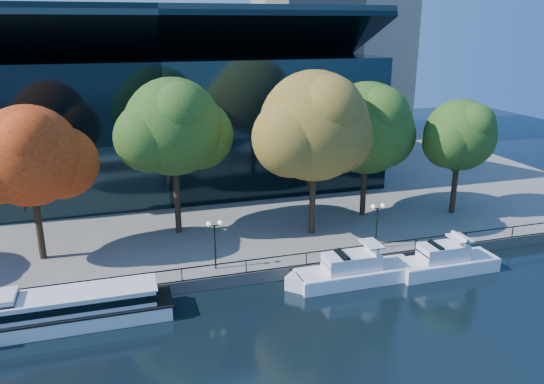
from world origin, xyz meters
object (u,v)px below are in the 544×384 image
object	(u,v)px
tree_3	(317,128)
tree_5	(461,137)
lamp_2	(377,216)
cruiser_near	(352,271)
cruiser_far	(442,261)
lamp_1	(215,234)
tree_1	(32,158)
tree_2	(175,129)
tree_4	(369,130)
tour_boat	(64,309)

from	to	relation	value
tree_3	tree_5	world-z (taller)	tree_3
tree_5	lamp_2	world-z (taller)	tree_5
cruiser_near	lamp_2	bearing A→B (deg)	42.13
cruiser_far	lamp_1	world-z (taller)	lamp_1
cruiser_far	tree_1	size ratio (longest dim) A/B	0.76
tree_2	tree_5	bearing A→B (deg)	-5.49
tree_1	tree_3	world-z (taller)	tree_3
cruiser_near	tree_4	world-z (taller)	tree_4
tree_4	tree_1	bearing A→B (deg)	-176.23
tree_1	lamp_1	bearing A→B (deg)	-24.68
tree_2	tree_5	size ratio (longest dim) A/B	1.23
cruiser_near	cruiser_far	size ratio (longest dim) A/B	1.12
cruiser_near	tree_5	bearing A→B (deg)	30.79
cruiser_far	tree_3	distance (m)	15.35
tour_boat	tree_1	bearing A→B (deg)	102.36
cruiser_far	lamp_2	bearing A→B (deg)	135.08
tree_1	tree_5	xyz separation A→B (m)	(39.09, -0.07, -0.61)
tree_1	tree_4	bearing A→B (deg)	3.77
cruiser_near	lamp_2	size ratio (longest dim) A/B	2.68
tree_2	cruiser_near	bearing A→B (deg)	-45.63
tree_2	lamp_2	size ratio (longest dim) A/B	3.53
cruiser_far	tree_5	distance (m)	15.02
tree_5	lamp_1	distance (m)	27.10
tree_4	lamp_1	distance (m)	19.54
tree_3	lamp_1	bearing A→B (deg)	-154.39
lamp_1	tree_5	bearing A→B (deg)	12.93
tour_boat	tree_4	world-z (taller)	tree_4
tour_boat	tree_2	bearing A→B (deg)	52.25
tour_boat	lamp_1	distance (m)	11.91
cruiser_near	lamp_2	distance (m)	5.95
tour_boat	lamp_2	bearing A→B (deg)	8.06
lamp_2	tree_4	bearing A→B (deg)	70.17
cruiser_far	tree_1	distance (m)	33.80
tree_2	lamp_1	bearing A→B (deg)	-79.39
lamp_1	lamp_2	world-z (taller)	same
lamp_2	tree_2	bearing A→B (deg)	151.10
tree_1	tree_2	size ratio (longest dim) A/B	0.89
tree_1	tree_3	bearing A→B (deg)	-2.79
tree_2	cruiser_far	bearing A→B (deg)	-32.75
tree_3	tree_1	bearing A→B (deg)	177.21
tree_5	tour_boat	bearing A→B (deg)	-165.59
tree_2	tree_3	distance (m)	12.40
lamp_1	tree_1	bearing A→B (deg)	155.32
tree_5	lamp_1	xyz separation A→B (m)	(-25.97, -5.96, -4.94)
tree_2	lamp_2	bearing A→B (deg)	-28.90
tree_5	lamp_2	xyz separation A→B (m)	(-11.98, -5.96, -4.94)
tree_3	lamp_2	world-z (taller)	tree_3
cruiser_far	lamp_2	distance (m)	6.41
cruiser_near	tree_2	world-z (taller)	tree_2
cruiser_far	tree_3	bearing A→B (deg)	131.21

